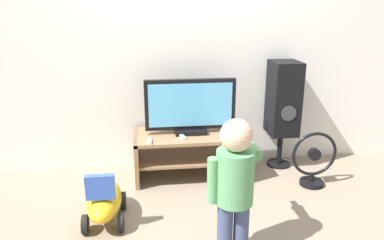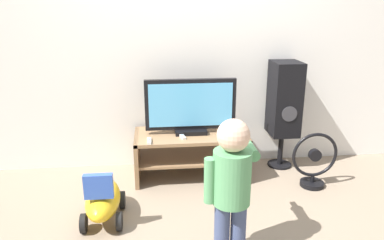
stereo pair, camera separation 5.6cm
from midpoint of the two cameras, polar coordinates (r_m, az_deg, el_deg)
ground_plane at (r=3.41m, az=0.76°, el=-10.21°), size 16.00×16.00×0.00m
wall_back at (r=3.61m, az=-0.29°, el=12.97°), size 10.00×0.06×2.60m
tv_stand at (r=3.52m, az=0.29°, el=-4.25°), size 1.04×0.51×0.42m
television at (r=3.42m, az=0.25°, el=1.99°), size 0.83×0.20×0.51m
game_console at (r=3.46m, az=6.28°, el=-1.84°), size 0.05×0.16×0.04m
remote_primary at (r=3.28m, az=-6.06°, el=-3.18°), size 0.03×0.13×0.03m
remote_secondary at (r=3.37m, az=-1.03°, el=-2.51°), size 0.06×0.13×0.03m
child at (r=2.36m, az=6.79°, el=-8.73°), size 0.36×0.52×0.93m
speaker_tower at (r=3.72m, az=14.30°, el=2.88°), size 0.26×0.33×1.06m
floor_fan at (r=3.52m, az=18.55°, el=-6.17°), size 0.41×0.21×0.51m
ride_on_toy at (r=2.94m, az=-12.87°, el=-11.76°), size 0.29×0.56×0.45m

